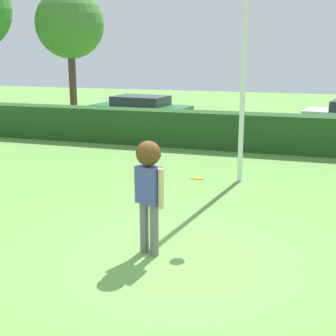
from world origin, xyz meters
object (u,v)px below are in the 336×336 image
object	(u,v)px
person	(149,181)
lamppost	(246,17)
parked_car_green	(141,109)
maple_tree	(70,24)
frisbee	(197,179)

from	to	relation	value
person	lamppost	size ratio (longest dim) A/B	0.26
parked_car_green	maple_tree	xyz separation A→B (m)	(-5.10, 3.49, 3.73)
parked_car_green	maple_tree	distance (m)	7.22
lamppost	frisbee	bearing A→B (deg)	-91.54
person	parked_car_green	world-z (taller)	person
person	frisbee	xyz separation A→B (m)	(0.62, 0.58, -0.07)
parked_car_green	maple_tree	world-z (taller)	maple_tree
person	maple_tree	world-z (taller)	maple_tree
person	parked_car_green	distance (m)	13.00
person	parked_car_green	size ratio (longest dim) A/B	0.41
lamppost	parked_car_green	distance (m)	9.78
frisbee	lamppost	xyz separation A→B (m)	(0.11, 4.02, 2.74)
lamppost	parked_car_green	bearing A→B (deg)	125.52
lamppost	maple_tree	xyz separation A→B (m)	(-10.48, 11.02, 0.56)
frisbee	person	bearing A→B (deg)	-136.72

